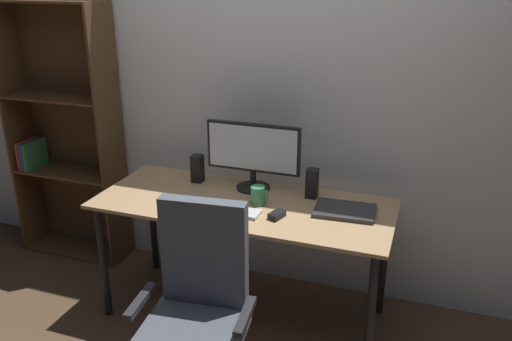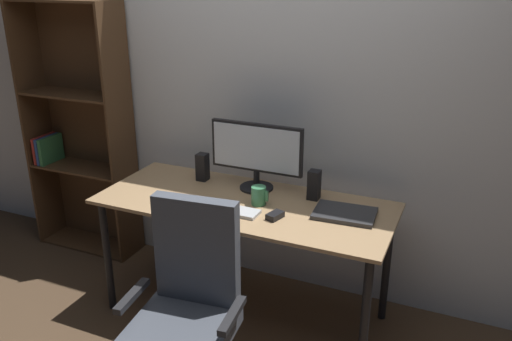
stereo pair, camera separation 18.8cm
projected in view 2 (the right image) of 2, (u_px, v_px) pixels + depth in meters
The scene contains 12 objects.
ground_plane at pixel (245, 312), 3.18m from camera, with size 12.00×12.00×0.00m, color #4C3826.
back_wall at pixel (279, 85), 3.15m from camera, with size 6.40×0.10×2.60m, color silver.
desk at pixel (244, 215), 2.94m from camera, with size 1.66×0.69×0.74m.
monitor at pixel (256, 152), 3.01m from camera, with size 0.56×0.20×0.40m.
keyboard at pixel (233, 210), 2.78m from camera, with size 0.29×0.11×0.02m, color #B7BABC.
mouse at pixel (275, 216), 2.71m from camera, with size 0.06×0.10×0.03m, color black.
coffee_mug at pixel (259, 195), 2.86m from camera, with size 0.10×0.08×0.10m.
laptop at pixel (345, 213), 2.74m from camera, with size 0.32×0.23×0.02m, color #2D2D30.
speaker_left at pixel (203, 167), 3.19m from camera, with size 0.06×0.07×0.17m, color black.
speaker_right at pixel (314, 185), 2.92m from camera, with size 0.06×0.07×0.17m, color black.
office_chair at pixel (187, 321), 2.36m from camera, with size 0.55×0.54×1.01m.
bookshelf at pixel (80, 132), 3.70m from camera, with size 0.77×0.28×1.78m.
Camera 2 is at (1.13, -2.41, 1.94)m, focal length 36.50 mm.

